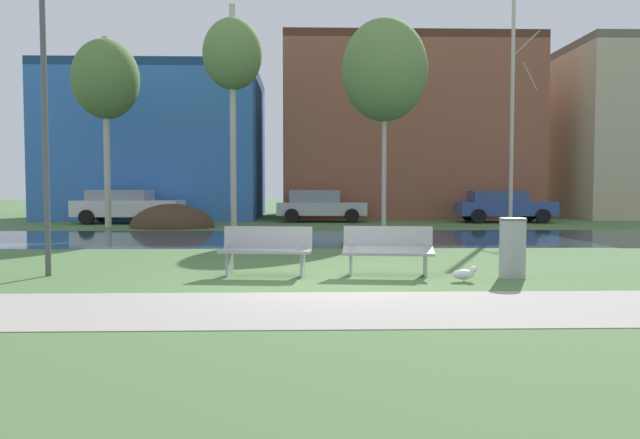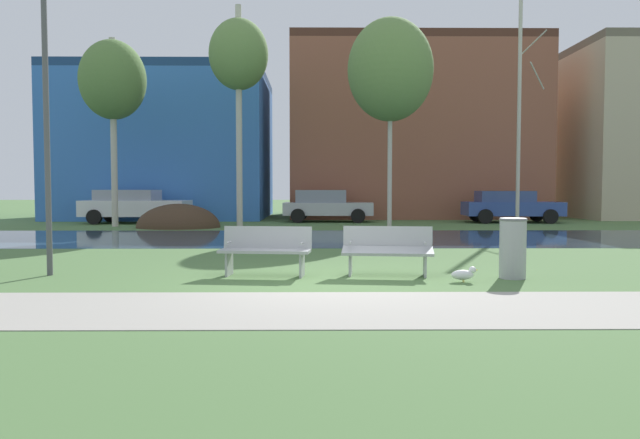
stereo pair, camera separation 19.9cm
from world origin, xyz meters
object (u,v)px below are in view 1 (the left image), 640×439
object	(u,v)px
trash_bin	(513,247)
seagull	(465,274)
parked_hatch_third_blue	(503,206)
bench_left	(266,249)
parked_van_nearest_white	(127,206)
streetlamp	(44,62)
bench_right	(388,249)
parked_sedan_second_silver	(320,205)

from	to	relation	value
trash_bin	seagull	bearing A→B (deg)	-156.03
seagull	parked_hatch_third_blue	world-z (taller)	parked_hatch_third_blue
bench_left	parked_van_nearest_white	xyz separation A→B (m)	(-7.06, 16.08, 0.32)
streetlamp	parked_hatch_third_blue	bearing A→B (deg)	50.45
seagull	parked_van_nearest_white	size ratio (longest dim) A/B	0.10
seagull	parked_van_nearest_white	xyz separation A→B (m)	(-10.40, 16.84, 0.66)
bench_left	bench_right	world-z (taller)	same
seagull	streetlamp	world-z (taller)	streetlamp
parked_hatch_third_blue	streetlamp	bearing A→B (deg)	-129.55
parked_hatch_third_blue	parked_van_nearest_white	bearing A→B (deg)	-178.47
parked_van_nearest_white	parked_sedan_second_silver	world-z (taller)	parked_van_nearest_white
seagull	parked_sedan_second_silver	bearing A→B (deg)	96.13
seagull	parked_van_nearest_white	distance (m)	19.81
trash_bin	parked_van_nearest_white	xyz separation A→B (m)	(-11.34, 16.42, 0.25)
bench_right	parked_hatch_third_blue	world-z (taller)	parked_hatch_third_blue
bench_left	parked_van_nearest_white	world-z (taller)	parked_van_nearest_white
trash_bin	streetlamp	distance (m)	8.78
trash_bin	parked_hatch_third_blue	distance (m)	17.72
seagull	bench_left	bearing A→B (deg)	167.07
bench_right	trash_bin	xyz separation A→B (m)	(2.12, -0.35, 0.07)
streetlamp	parked_sedan_second_silver	world-z (taller)	streetlamp
seagull	streetlamp	size ratio (longest dim) A/B	0.08
bench_right	trash_bin	bearing A→B (deg)	-9.30
trash_bin	bench_right	bearing A→B (deg)	170.70
bench_right	streetlamp	world-z (taller)	streetlamp
bench_right	parked_van_nearest_white	bearing A→B (deg)	119.84
seagull	streetlamp	xyz separation A→B (m)	(-7.21, 0.87, 3.63)
bench_left	trash_bin	xyz separation A→B (m)	(4.29, -0.35, 0.07)
parked_sedan_second_silver	bench_right	bearing A→B (deg)	-87.51
trash_bin	seagull	size ratio (longest dim) A/B	2.31
bench_left	seagull	xyz separation A→B (m)	(3.34, -0.77, -0.34)
bench_left	bench_right	xyz separation A→B (m)	(2.17, 0.00, 0.00)
trash_bin	seagull	world-z (taller)	trash_bin
bench_right	parked_hatch_third_blue	bearing A→B (deg)	65.49
bench_left	streetlamp	bearing A→B (deg)	178.55
streetlamp	parked_hatch_third_blue	xyz separation A→B (m)	(13.57, 16.43, -3.00)
parked_van_nearest_white	parked_hatch_third_blue	size ratio (longest dim) A/B	1.07
bench_right	trash_bin	world-z (taller)	trash_bin
bench_right	streetlamp	xyz separation A→B (m)	(-6.03, 0.10, 3.29)
trash_bin	parked_sedan_second_silver	distance (m)	17.69
bench_left	parked_sedan_second_silver	bearing A→B (deg)	85.24
bench_right	parked_sedan_second_silver	xyz separation A→B (m)	(-0.74, 17.11, 0.30)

